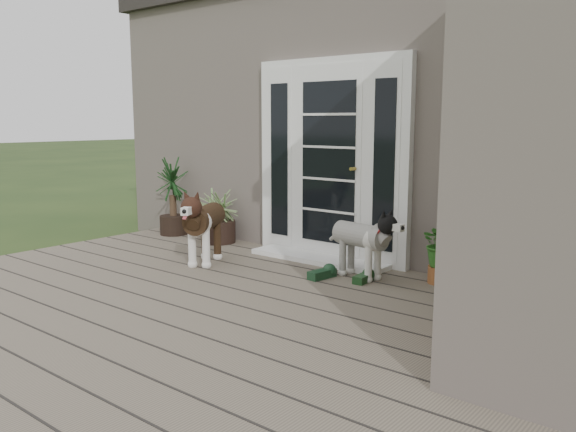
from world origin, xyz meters
The scene contains 14 objects.
deck centered at (0.00, 0.40, 0.06)m, with size 6.20×4.60×0.12m, color #6B5B4C.
house_main centered at (0.00, 4.65, 1.55)m, with size 7.40×4.00×3.10m, color #665E54.
door_unit centered at (-0.20, 2.60, 1.19)m, with size 1.90×0.14×2.15m, color white.
door_step centered at (-0.20, 2.40, 0.14)m, with size 1.60×0.40×0.05m, color white.
brindle_dog centered at (-1.07, 1.55, 0.47)m, with size 0.36×0.84×0.70m, color #3C2715, non-canonical shape.
white_dog centered at (0.51, 2.09, 0.42)m, with size 0.31×0.72×0.60m, color beige, non-canonical shape.
spider_plant centered at (-1.73, 2.40, 0.48)m, with size 0.68×0.68×0.73m, color #8C9F61, non-canonical shape.
yucca centered at (-2.57, 2.39, 0.61)m, with size 0.68×0.68×0.99m, color black, non-canonical shape.
herb_a centered at (1.20, 2.40, 0.38)m, with size 0.40×0.40×0.52m, color #2A5E1B.
herb_b centered at (1.74, 2.15, 0.38)m, with size 0.35×0.35×0.52m, color #164D16.
herb_c centered at (1.73, 2.20, 0.41)m, with size 0.38×0.38×0.58m, color #205819.
sapling centered at (2.01, 1.25, 1.00)m, with size 0.52×0.52×1.76m, color #18551A, non-canonical shape.
clog_left centered at (0.24, 1.85, 0.17)m, with size 0.16×0.34×0.10m, color #16381F, non-canonical shape.
clog_right centered at (0.62, 1.98, 0.17)m, with size 0.14×0.31×0.09m, color #163817, non-canonical shape.
Camera 1 is at (3.42, -2.59, 1.61)m, focal length 36.61 mm.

